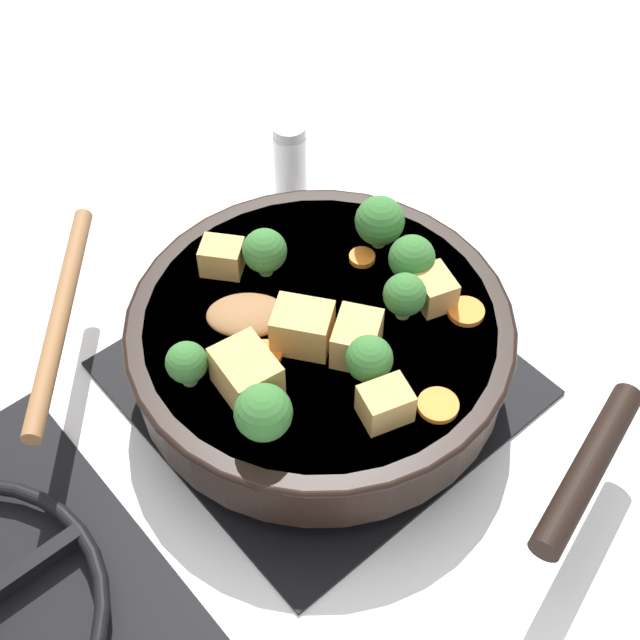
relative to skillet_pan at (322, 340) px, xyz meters
name	(u,v)px	position (x,y,z in m)	size (l,w,h in m)	color
ground_plane	(320,380)	(0.00, 0.00, -0.06)	(2.40, 2.40, 0.00)	white
front_burner_grate	(320,372)	(0.00, 0.00, -0.05)	(0.31, 0.31, 0.03)	black
skillet_pan	(322,340)	(0.00, 0.00, 0.00)	(0.43, 0.33, 0.06)	black
wooden_spoon	(140,315)	(0.10, 0.11, 0.03)	(0.24, 0.24, 0.02)	olive
tofu_cube_center_large	(434,289)	(-0.04, -0.09, 0.04)	(0.04, 0.03, 0.03)	tan
tofu_cube_near_handle	(358,338)	(-0.04, 0.00, 0.04)	(0.04, 0.03, 0.03)	tan
tofu_cube_east_chunk	(247,375)	(-0.02, 0.09, 0.05)	(0.05, 0.04, 0.04)	tan
tofu_cube_west_chunk	(385,404)	(-0.10, 0.03, 0.04)	(0.04, 0.03, 0.03)	tan
tofu_cube_back_piece	(302,328)	(-0.01, 0.03, 0.04)	(0.05, 0.04, 0.04)	tan
tofu_cube_front_piece	(222,257)	(0.10, 0.03, 0.04)	(0.04, 0.03, 0.03)	tan
broccoli_floret_near_spoon	(380,221)	(0.04, -0.10, 0.05)	(0.04, 0.04, 0.05)	#709956
broccoli_floret_center_top	(369,359)	(-0.07, 0.01, 0.05)	(0.04, 0.04, 0.04)	#709956
broccoli_floret_east_rim	(187,363)	(0.02, 0.12, 0.05)	(0.03, 0.03, 0.04)	#709956
broccoli_floret_west_rim	(266,251)	(0.07, 0.00, 0.05)	(0.04, 0.04, 0.05)	#709956
broccoli_floret_north_edge	(412,259)	(-0.01, -0.09, 0.05)	(0.04, 0.04, 0.05)	#709956
broccoli_floret_south_cluster	(263,413)	(-0.06, 0.10, 0.05)	(0.04, 0.04, 0.05)	#709956
broccoli_floret_mid_floret	(405,295)	(-0.04, -0.06, 0.05)	(0.04, 0.04, 0.04)	#709956
carrot_slice_orange_thin	(362,257)	(0.03, -0.07, 0.03)	(0.02, 0.02, 0.01)	orange
carrot_slice_near_center	(438,405)	(-0.12, -0.01, 0.03)	(0.03, 0.03, 0.01)	orange
carrot_slice_edge_slice	(264,354)	(0.00, 0.06, 0.03)	(0.03, 0.03, 0.01)	orange
carrot_slice_under_broccoli	(466,311)	(-0.07, -0.10, 0.03)	(0.03, 0.03, 0.01)	orange
salt_shaker	(290,160)	(0.22, -0.14, -0.02)	(0.04, 0.04, 0.09)	white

